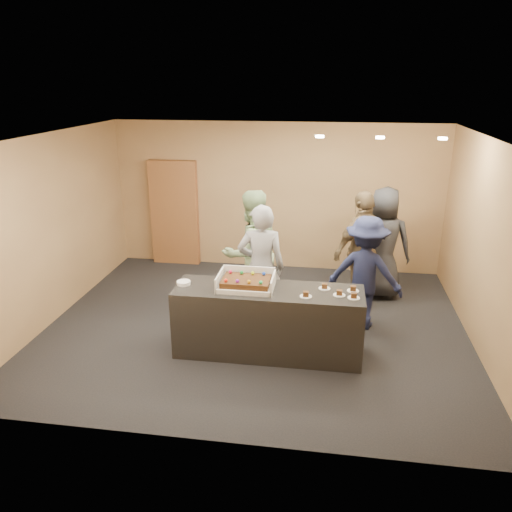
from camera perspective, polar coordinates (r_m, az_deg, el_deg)
name	(u,v)px	position (r m, az deg, el deg)	size (l,w,h in m)	color
room	(256,238)	(6.85, -0.02, 2.11)	(6.04, 6.00, 2.70)	black
serving_counter	(268,321)	(6.50, 1.39, -7.49)	(2.40, 0.70, 0.90)	black
storage_cabinet	(175,213)	(9.64, -9.30, 4.88)	(0.91, 0.15, 1.99)	brown
cake_box	(246,284)	(6.35, -1.10, -3.22)	(0.71, 0.49, 0.21)	white
sheet_cake	(246,281)	(6.31, -1.15, -2.88)	(0.60, 0.42, 0.12)	#351C0C
plate_stack	(184,283)	(6.52, -8.27, -3.04)	(0.18, 0.18, 0.04)	white
slice_a	(306,295)	(6.12, 5.72, -4.45)	(0.15, 0.15, 0.07)	white
slice_b	(325,287)	(6.38, 7.84, -3.52)	(0.15, 0.15, 0.07)	white
slice_c	(339,294)	(6.22, 9.50, -4.25)	(0.15, 0.15, 0.07)	white
slice_d	(353,289)	(6.37, 11.03, -3.76)	(0.15, 0.15, 0.07)	white
slice_e	(354,296)	(6.17, 11.11, -4.55)	(0.15, 0.15, 0.07)	white
person_server_grey	(261,268)	(6.99, 0.59, -1.34)	(0.66, 0.44, 1.82)	gray
person_sage_man	(251,253)	(7.46, -0.55, 0.37)	(0.92, 0.72, 1.90)	#90AE7B
person_navy_man	(365,273)	(7.21, 12.38, -1.89)	(1.06, 0.61, 1.64)	#191E3E
person_brown_extra	(362,250)	(7.84, 12.07, 0.69)	(1.08, 0.45, 1.85)	brown
person_dark_suit	(382,243)	(8.27, 14.26, 1.44)	(0.89, 0.58, 1.83)	#27282C
ceiling_spotlights	(380,137)	(7.02, 14.00, 13.01)	(1.72, 0.12, 0.03)	#FFEAC6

